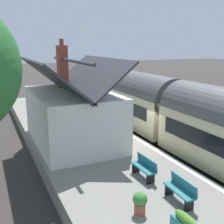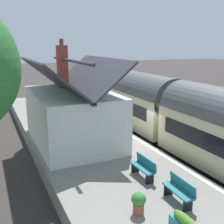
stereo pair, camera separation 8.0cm
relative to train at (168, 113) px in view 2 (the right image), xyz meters
The scene contains 15 objects.
ground_plane 2.39m from the train, 93.72° to the left, with size 160.00×160.00×0.00m, color #383330.
platform 5.19m from the train, 90.69° to the left, with size 32.00×5.94×0.86m, color gray.
platform_edge_coping 2.48m from the train, 91.61° to the left, with size 32.00×0.36×0.02m, color beige.
rail_near 2.27m from the train, 94.62° to the right, with size 52.00×0.08×0.14m, color gray.
rail_far 2.27m from the train, 94.65° to the left, with size 52.00×0.08×0.14m, color gray.
train is the anchor object (origin of this frame).
station_building 5.73m from the train, 78.35° to the left, with size 6.99×4.31×5.67m.
bench_platform_end 6.10m from the train, 135.36° to the left, with size 1.41×0.47×0.88m.
bench_mid_platform 7.64m from the train, 147.65° to the left, with size 1.41×0.47×0.88m.
planter_by_door 8.62m from the train, 138.42° to the left, with size 0.48×0.48×0.79m.
planter_bench_left 8.01m from the train, 18.05° to the left, with size 1.03×0.32×0.57m.
planter_edge_near 8.91m from the train, 46.84° to the left, with size 0.54×0.54×0.90m.
planter_bench_right 12.05m from the train, 27.18° to the left, with size 0.65×0.65×0.88m.
lamp_post_platform 9.82m from the train, 14.98° to the left, with size 0.32×0.50×3.69m.
station_sign_board 7.80m from the train, 21.14° to the left, with size 0.96×0.06×1.57m.
Camera 2 is at (-13.34, 8.92, 6.28)m, focal length 44.74 mm.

